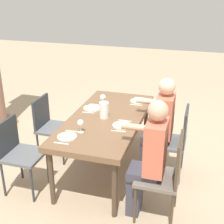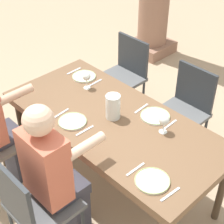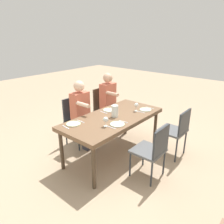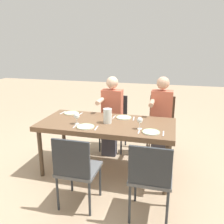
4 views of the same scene
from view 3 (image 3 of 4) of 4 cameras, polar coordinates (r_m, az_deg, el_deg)
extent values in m
plane|color=tan|center=(4.03, 0.31, -11.36)|extent=(16.00, 16.00, 0.00)
cube|color=brown|center=(3.69, 0.33, -1.73)|extent=(1.88, 0.89, 0.07)
cylinder|color=#473828|center=(4.32, 11.46, -4.23)|extent=(0.06, 0.06, 0.70)
cylinder|color=#473828|center=(3.10, -4.93, -14.65)|extent=(0.06, 0.06, 0.70)
cylinder|color=#473828|center=(4.67, 3.69, -1.86)|extent=(0.06, 0.06, 0.70)
cylinder|color=#473828|center=(3.58, -13.33, -9.94)|extent=(0.06, 0.06, 0.70)
cube|color=#5B5E61|center=(3.98, 15.80, -4.82)|extent=(0.44, 0.44, 0.04)
cube|color=#2D3338|center=(3.83, 18.80, -2.76)|extent=(0.42, 0.03, 0.42)
cylinder|color=#2D3338|center=(4.31, 14.28, -6.27)|extent=(0.03, 0.03, 0.46)
cylinder|color=#2D3338|center=(4.01, 11.81, -8.23)|extent=(0.03, 0.03, 0.46)
cylinder|color=#2D3338|center=(4.18, 18.95, -7.66)|extent=(0.03, 0.03, 0.46)
cylinder|color=#2D3338|center=(3.87, 16.78, -9.83)|extent=(0.03, 0.03, 0.46)
cube|color=#6A6158|center=(4.76, -1.41, 0.29)|extent=(0.44, 0.44, 0.04)
cube|color=#473828|center=(4.81, -3.22, 3.60)|extent=(0.42, 0.03, 0.50)
cylinder|color=#473828|center=(4.61, -1.18, -3.76)|extent=(0.03, 0.03, 0.46)
cylinder|color=#473828|center=(4.88, 1.77, -2.34)|extent=(0.03, 0.03, 0.46)
cylinder|color=#473828|center=(4.85, -4.56, -2.54)|extent=(0.03, 0.03, 0.46)
cylinder|color=#473828|center=(5.10, -1.57, -1.26)|extent=(0.03, 0.03, 0.46)
cube|color=#5B5E61|center=(3.34, 9.62, -10.15)|extent=(0.44, 0.44, 0.04)
cube|color=#2D3338|center=(3.15, 12.99, -7.83)|extent=(0.42, 0.03, 0.44)
cylinder|color=#2D3338|center=(3.68, 8.39, -11.10)|extent=(0.03, 0.03, 0.42)
cylinder|color=#2D3338|center=(3.41, 4.87, -13.76)|extent=(0.03, 0.03, 0.42)
cylinder|color=#2D3338|center=(3.53, 13.73, -13.02)|extent=(0.03, 0.03, 0.42)
cylinder|color=#2D3338|center=(3.25, 10.53, -16.05)|extent=(0.03, 0.03, 0.42)
cube|color=#5B5E61|center=(4.23, -8.80, -2.75)|extent=(0.44, 0.44, 0.04)
cube|color=#2D3338|center=(4.29, -10.74, 0.83)|extent=(0.42, 0.03, 0.47)
cylinder|color=#2D3338|center=(4.10, -8.85, -7.38)|extent=(0.03, 0.03, 0.45)
cylinder|color=#2D3338|center=(4.32, -5.06, -5.62)|extent=(0.03, 0.03, 0.45)
cylinder|color=#2D3338|center=(4.36, -12.16, -5.78)|extent=(0.03, 0.03, 0.45)
cylinder|color=#2D3338|center=(4.58, -8.43, -4.22)|extent=(0.03, 0.03, 0.45)
cube|color=#3F3F4C|center=(4.16, -6.25, -6.72)|extent=(0.24, 0.14, 0.46)
cube|color=#3F3F4C|center=(4.10, -7.28, -2.86)|extent=(0.28, 0.32, 0.10)
cube|color=#CC664C|center=(4.06, -8.53, 1.61)|extent=(0.34, 0.20, 0.53)
sphere|color=beige|center=(3.96, -8.83, 6.87)|extent=(0.20, 0.20, 0.20)
cylinder|color=beige|center=(3.77, -7.78, 1.97)|extent=(0.07, 0.30, 0.07)
cube|color=#3F3F4C|center=(4.71, 0.78, -3.17)|extent=(0.24, 0.14, 0.46)
cube|color=#3F3F4C|center=(4.66, -0.06, 0.27)|extent=(0.28, 0.32, 0.10)
cube|color=#CC664C|center=(4.63, -1.10, 4.35)|extent=(0.34, 0.20, 0.55)
sphere|color=tan|center=(4.53, -1.14, 9.16)|extent=(0.20, 0.20, 0.20)
cylinder|color=tan|center=(4.34, 0.05, 4.90)|extent=(0.07, 0.30, 0.07)
cylinder|color=white|center=(4.04, 8.93, 0.61)|extent=(0.22, 0.22, 0.01)
torus|color=#A4C786|center=(4.03, 8.94, 0.71)|extent=(0.22, 0.22, 0.01)
cylinder|color=white|center=(3.96, 6.48, 0.28)|extent=(0.06, 0.06, 0.00)
cylinder|color=white|center=(3.95, 6.51, 0.87)|extent=(0.01, 0.01, 0.08)
sphere|color=white|center=(3.92, 6.55, 1.90)|extent=(0.07, 0.07, 0.07)
cube|color=silver|center=(4.16, 10.02, 1.12)|extent=(0.02, 0.17, 0.01)
cube|color=silver|center=(3.92, 7.77, 0.00)|extent=(0.02, 0.17, 0.01)
cylinder|color=white|center=(3.97, -0.75, 0.52)|extent=(0.23, 0.23, 0.01)
torus|color=#A4C786|center=(3.97, -0.75, 0.62)|extent=(0.23, 0.23, 0.01)
cube|color=silver|center=(4.08, 0.63, 1.04)|extent=(0.03, 0.17, 0.01)
cube|color=silver|center=(3.87, -2.21, -0.11)|extent=(0.02, 0.17, 0.01)
cylinder|color=white|center=(3.37, 1.45, -3.30)|extent=(0.24, 0.24, 0.01)
torus|color=#A4C786|center=(3.37, 1.45, -3.19)|extent=(0.24, 0.24, 0.01)
cylinder|color=white|center=(3.32, -1.70, -3.80)|extent=(0.06, 0.06, 0.00)
cylinder|color=white|center=(3.30, -1.71, -3.18)|extent=(0.01, 0.01, 0.07)
sphere|color=white|center=(3.27, -1.72, -1.99)|extent=(0.08, 0.08, 0.08)
cube|color=silver|center=(3.48, 3.00, -2.57)|extent=(0.03, 0.17, 0.01)
cube|color=silver|center=(3.27, -0.21, -4.17)|extent=(0.02, 0.17, 0.01)
cylinder|color=silver|center=(3.43, -10.29, -3.16)|extent=(0.23, 0.23, 0.01)
torus|color=#A0BE77|center=(3.43, -10.30, -3.06)|extent=(0.23, 0.23, 0.01)
cube|color=silver|center=(3.52, -8.43, -2.47)|extent=(0.02, 0.17, 0.01)
cube|color=silver|center=(3.35, -12.25, -3.99)|extent=(0.03, 0.17, 0.01)
cylinder|color=white|center=(3.64, 0.77, 0.25)|extent=(0.12, 0.12, 0.20)
cylinder|color=#EFEAC6|center=(3.65, 0.76, -0.20)|extent=(0.11, 0.11, 0.13)
camera|label=1|loc=(6.92, 12.71, 22.30)|focal=50.34mm
camera|label=2|loc=(3.92, -38.58, 22.78)|focal=58.42mm
camera|label=4|loc=(3.61, 54.52, 7.34)|focal=38.22mm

